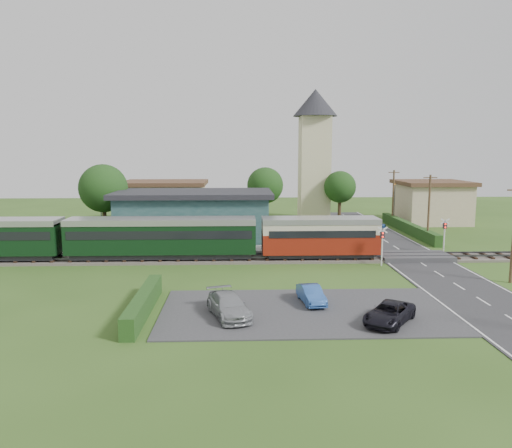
{
  "coord_description": "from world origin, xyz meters",
  "views": [
    {
      "loc": [
        -5.4,
        -40.33,
        9.48
      ],
      "look_at": [
        -3.84,
        4.0,
        2.9
      ],
      "focal_mm": 35.0,
      "sensor_mm": 36.0,
      "label": 1
    }
  ],
  "objects_px": {
    "car_on_road": "(369,224)",
    "car_park_silver": "(229,305)",
    "church_tower": "(315,145)",
    "crossing_signal_far": "(445,230)",
    "house_east": "(432,201)",
    "station_building": "(194,216)",
    "car_park_dark": "(389,313)",
    "crossing_signal_near": "(382,240)",
    "equipment_hut": "(101,235)",
    "house_west": "(165,202)",
    "train": "(125,236)",
    "car_park_blue": "(311,294)",
    "pedestrian_far": "(108,241)",
    "pedestrian_near": "(269,237)"
  },
  "relations": [
    {
      "from": "house_west",
      "to": "pedestrian_near",
      "type": "height_order",
      "value": "house_west"
    },
    {
      "from": "house_east",
      "to": "station_building",
      "type": "bearing_deg",
      "value": -156.56
    },
    {
      "from": "crossing_signal_near",
      "to": "car_park_dark",
      "type": "relative_size",
      "value": 0.82
    },
    {
      "from": "station_building",
      "to": "car_park_dark",
      "type": "relative_size",
      "value": 3.98
    },
    {
      "from": "church_tower",
      "to": "car_park_blue",
      "type": "relative_size",
      "value": 5.29
    },
    {
      "from": "house_east",
      "to": "car_park_dark",
      "type": "height_order",
      "value": "house_east"
    },
    {
      "from": "equipment_hut",
      "to": "car_park_dark",
      "type": "height_order",
      "value": "equipment_hut"
    },
    {
      "from": "station_building",
      "to": "car_park_blue",
      "type": "height_order",
      "value": "station_building"
    },
    {
      "from": "equipment_hut",
      "to": "car_on_road",
      "type": "xyz_separation_m",
      "value": [
        28.19,
        12.91,
        -1.01
      ]
    },
    {
      "from": "train",
      "to": "car_park_blue",
      "type": "distance_m",
      "value": 19.04
    },
    {
      "from": "car_on_road",
      "to": "car_park_silver",
      "type": "height_order",
      "value": "car_on_road"
    },
    {
      "from": "crossing_signal_far",
      "to": "car_park_blue",
      "type": "height_order",
      "value": "crossing_signal_far"
    },
    {
      "from": "house_west",
      "to": "car_park_dark",
      "type": "bearing_deg",
      "value": -65.61
    },
    {
      "from": "car_park_silver",
      "to": "pedestrian_near",
      "type": "xyz_separation_m",
      "value": [
        3.45,
        18.42,
        0.69
      ]
    },
    {
      "from": "church_tower",
      "to": "car_park_silver",
      "type": "bearing_deg",
      "value": -105.05
    },
    {
      "from": "station_building",
      "to": "train",
      "type": "xyz_separation_m",
      "value": [
        -5.15,
        -8.99,
        -0.52
      ]
    },
    {
      "from": "house_east",
      "to": "car_park_silver",
      "type": "relative_size",
      "value": 1.99
    },
    {
      "from": "car_park_silver",
      "to": "equipment_hut",
      "type": "bearing_deg",
      "value": 106.05
    },
    {
      "from": "equipment_hut",
      "to": "car_on_road",
      "type": "height_order",
      "value": "equipment_hut"
    },
    {
      "from": "house_west",
      "to": "crossing_signal_near",
      "type": "distance_m",
      "value": 33.22
    },
    {
      "from": "church_tower",
      "to": "crossing_signal_far",
      "type": "distance_m",
      "value": 26.39
    },
    {
      "from": "car_park_blue",
      "to": "car_park_silver",
      "type": "bearing_deg",
      "value": -162.74
    },
    {
      "from": "equipment_hut",
      "to": "car_park_dark",
      "type": "xyz_separation_m",
      "value": [
        20.83,
        -19.52,
        -1.11
      ]
    },
    {
      "from": "station_building",
      "to": "car_on_road",
      "type": "distance_m",
      "value": 21.5
    },
    {
      "from": "car_park_dark",
      "to": "pedestrian_far",
      "type": "height_order",
      "value": "pedestrian_far"
    },
    {
      "from": "equipment_hut",
      "to": "house_east",
      "type": "relative_size",
      "value": 0.29
    },
    {
      "from": "train",
      "to": "station_building",
      "type": "bearing_deg",
      "value": 60.2
    },
    {
      "from": "station_building",
      "to": "train",
      "type": "relative_size",
      "value": 0.37
    },
    {
      "from": "pedestrian_far",
      "to": "car_on_road",
      "type": "bearing_deg",
      "value": -44.16
    },
    {
      "from": "church_tower",
      "to": "car_on_road",
      "type": "bearing_deg",
      "value": -62.28
    },
    {
      "from": "car_park_dark",
      "to": "pedestrian_near",
      "type": "bearing_deg",
      "value": 142.29
    },
    {
      "from": "station_building",
      "to": "crossing_signal_near",
      "type": "distance_m",
      "value": 19.98
    },
    {
      "from": "station_building",
      "to": "car_park_silver",
      "type": "bearing_deg",
      "value": -80.5
    },
    {
      "from": "car_park_dark",
      "to": "station_building",
      "type": "bearing_deg",
      "value": 154.01
    },
    {
      "from": "house_west",
      "to": "car_park_silver",
      "type": "xyz_separation_m",
      "value": [
        9.0,
        -37.91,
        -2.07
      ]
    },
    {
      "from": "train",
      "to": "car_park_silver",
      "type": "bearing_deg",
      "value": -58.45
    },
    {
      "from": "equipment_hut",
      "to": "house_west",
      "type": "distance_m",
      "value": 20.05
    },
    {
      "from": "pedestrian_near",
      "to": "station_building",
      "type": "bearing_deg",
      "value": -61.05
    },
    {
      "from": "crossing_signal_far",
      "to": "car_park_dark",
      "type": "bearing_deg",
      "value": -119.92
    },
    {
      "from": "car_on_road",
      "to": "car_park_dark",
      "type": "distance_m",
      "value": 33.26
    },
    {
      "from": "pedestrian_far",
      "to": "house_west",
      "type": "bearing_deg",
      "value": 13.5
    },
    {
      "from": "train",
      "to": "house_east",
      "type": "distance_m",
      "value": 41.47
    },
    {
      "from": "train",
      "to": "car_park_blue",
      "type": "height_order",
      "value": "train"
    },
    {
      "from": "car_park_dark",
      "to": "pedestrian_far",
      "type": "xyz_separation_m",
      "value": [
        -20.15,
        19.15,
        0.66
      ]
    },
    {
      "from": "house_west",
      "to": "crossing_signal_far",
      "type": "relative_size",
      "value": 3.3
    },
    {
      "from": "car_park_silver",
      "to": "pedestrian_far",
      "type": "bearing_deg",
      "value": 105.08
    },
    {
      "from": "equipment_hut",
      "to": "crossing_signal_far",
      "type": "xyz_separation_m",
      "value": [
        31.6,
        -0.81,
        0.39
      ]
    },
    {
      "from": "crossing_signal_near",
      "to": "car_on_road",
      "type": "xyz_separation_m",
      "value": [
        3.79,
        18.52,
        -1.41
      ]
    },
    {
      "from": "house_west",
      "to": "pedestrian_far",
      "type": "relative_size",
      "value": 6.37
    },
    {
      "from": "crossing_signal_far",
      "to": "pedestrian_near",
      "type": "bearing_deg",
      "value": 176.02
    }
  ]
}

